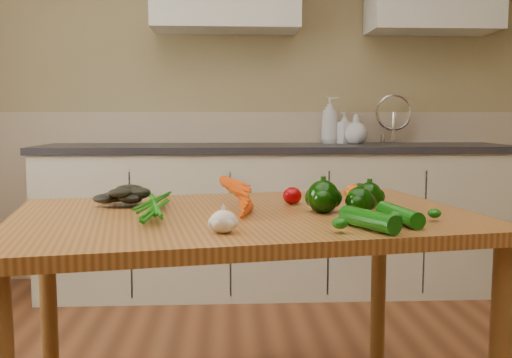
{
  "coord_description": "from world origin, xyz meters",
  "views": [
    {
      "loc": [
        -0.1,
        -1.28,
        1.07
      ],
      "look_at": [
        0.01,
        0.75,
        0.85
      ],
      "focal_mm": 40.0,
      "sensor_mm": 36.0,
      "label": 1
    }
  ],
  "objects_px": {
    "soap_bottle_a": "(330,120)",
    "tomato_b": "(321,190)",
    "pepper_b": "(369,195)",
    "leafy_greens": "(119,191)",
    "pepper_a": "(323,197)",
    "carrot_bunch": "(213,201)",
    "table": "(244,239)",
    "tomato_a": "(292,196)",
    "pepper_c": "(360,201)",
    "zucchini_b": "(369,220)",
    "soap_bottle_b": "(344,128)",
    "soap_bottle_c": "(356,129)",
    "zucchini_a": "(400,215)",
    "garlic_bulb": "(223,221)",
    "tomato_c": "(354,193)"
  },
  "relations": [
    {
      "from": "leafy_greens",
      "to": "garlic_bulb",
      "type": "xyz_separation_m",
      "value": [
        0.36,
        -0.48,
        -0.02
      ]
    },
    {
      "from": "carrot_bunch",
      "to": "tomato_c",
      "type": "height_order",
      "value": "carrot_bunch"
    },
    {
      "from": "pepper_c",
      "to": "zucchini_a",
      "type": "xyz_separation_m",
      "value": [
        0.08,
        -0.15,
        -0.02
      ]
    },
    {
      "from": "leafy_greens",
      "to": "soap_bottle_c",
      "type": "bearing_deg",
      "value": 53.8
    },
    {
      "from": "carrot_bunch",
      "to": "garlic_bulb",
      "type": "height_order",
      "value": "carrot_bunch"
    },
    {
      "from": "soap_bottle_a",
      "to": "leafy_greens",
      "type": "height_order",
      "value": "soap_bottle_a"
    },
    {
      "from": "carrot_bunch",
      "to": "tomato_c",
      "type": "relative_size",
      "value": 3.79
    },
    {
      "from": "table",
      "to": "tomato_a",
      "type": "height_order",
      "value": "tomato_a"
    },
    {
      "from": "leafy_greens",
      "to": "tomato_b",
      "type": "relative_size",
      "value": 2.82
    },
    {
      "from": "leafy_greens",
      "to": "pepper_b",
      "type": "relative_size",
      "value": 2.44
    },
    {
      "from": "pepper_c",
      "to": "zucchini_b",
      "type": "distance_m",
      "value": 0.24
    },
    {
      "from": "pepper_b",
      "to": "tomato_b",
      "type": "height_order",
      "value": "pepper_b"
    },
    {
      "from": "soap_bottle_c",
      "to": "pepper_c",
      "type": "height_order",
      "value": "soap_bottle_c"
    },
    {
      "from": "table",
      "to": "soap_bottle_c",
      "type": "bearing_deg",
      "value": 56.98
    },
    {
      "from": "carrot_bunch",
      "to": "pepper_a",
      "type": "relative_size",
      "value": 2.6
    },
    {
      "from": "soap_bottle_a",
      "to": "pepper_b",
      "type": "xyz_separation_m",
      "value": [
        -0.19,
        -1.77,
        -0.24
      ]
    },
    {
      "from": "table",
      "to": "tomato_a",
      "type": "bearing_deg",
      "value": 34.03
    },
    {
      "from": "leafy_greens",
      "to": "tomato_c",
      "type": "bearing_deg",
      "value": 2.7
    },
    {
      "from": "tomato_c",
      "to": "zucchini_a",
      "type": "xyz_separation_m",
      "value": [
        0.04,
        -0.4,
        -0.01
      ]
    },
    {
      "from": "table",
      "to": "pepper_a",
      "type": "relative_size",
      "value": 15.35
    },
    {
      "from": "tomato_b",
      "to": "table",
      "type": "bearing_deg",
      "value": -135.47
    },
    {
      "from": "pepper_a",
      "to": "tomato_c",
      "type": "height_order",
      "value": "pepper_a"
    },
    {
      "from": "table",
      "to": "tomato_b",
      "type": "distance_m",
      "value": 0.43
    },
    {
      "from": "soap_bottle_a",
      "to": "tomato_b",
      "type": "xyz_separation_m",
      "value": [
        -0.32,
        -1.57,
        -0.25
      ]
    },
    {
      "from": "carrot_bunch",
      "to": "leafy_greens",
      "type": "height_order",
      "value": "leafy_greens"
    },
    {
      "from": "pepper_b",
      "to": "tomato_c",
      "type": "height_order",
      "value": "pepper_b"
    },
    {
      "from": "zucchini_a",
      "to": "tomato_b",
      "type": "bearing_deg",
      "value": 106.54
    },
    {
      "from": "soap_bottle_b",
      "to": "zucchini_b",
      "type": "xyz_separation_m",
      "value": [
        -0.37,
        -2.13,
        -0.21
      ]
    },
    {
      "from": "soap_bottle_b",
      "to": "soap_bottle_c",
      "type": "bearing_deg",
      "value": 113.87
    },
    {
      "from": "pepper_c",
      "to": "pepper_b",
      "type": "bearing_deg",
      "value": 64.11
    },
    {
      "from": "soap_bottle_a",
      "to": "carrot_bunch",
      "type": "height_order",
      "value": "soap_bottle_a"
    },
    {
      "from": "soap_bottle_c",
      "to": "carrot_bunch",
      "type": "distance_m",
      "value": 1.97
    },
    {
      "from": "soap_bottle_c",
      "to": "soap_bottle_a",
      "type": "bearing_deg",
      "value": 67.65
    },
    {
      "from": "soap_bottle_a",
      "to": "tomato_b",
      "type": "height_order",
      "value": "soap_bottle_a"
    },
    {
      "from": "carrot_bunch",
      "to": "tomato_b",
      "type": "bearing_deg",
      "value": 24.22
    },
    {
      "from": "pepper_b",
      "to": "leafy_greens",
      "type": "bearing_deg",
      "value": 174.57
    },
    {
      "from": "soap_bottle_a",
      "to": "tomato_a",
      "type": "height_order",
      "value": "soap_bottle_a"
    },
    {
      "from": "soap_bottle_a",
      "to": "garlic_bulb",
      "type": "bearing_deg",
      "value": 170.12
    },
    {
      "from": "soap_bottle_b",
      "to": "leafy_greens",
      "type": "height_order",
      "value": "soap_bottle_b"
    },
    {
      "from": "leafy_greens",
      "to": "tomato_c",
      "type": "distance_m",
      "value": 0.82
    },
    {
      "from": "tomato_a",
      "to": "zucchini_a",
      "type": "bearing_deg",
      "value": -53.87
    },
    {
      "from": "table",
      "to": "pepper_b",
      "type": "relative_size",
      "value": 18.72
    },
    {
      "from": "table",
      "to": "tomato_b",
      "type": "height_order",
      "value": "tomato_b"
    },
    {
      "from": "pepper_a",
      "to": "tomato_c",
      "type": "bearing_deg",
      "value": 55.71
    },
    {
      "from": "pepper_a",
      "to": "zucchini_b",
      "type": "xyz_separation_m",
      "value": [
        0.08,
        -0.28,
        -0.02
      ]
    },
    {
      "from": "leafy_greens",
      "to": "pepper_a",
      "type": "relative_size",
      "value": 2.0
    },
    {
      "from": "soap_bottle_a",
      "to": "leafy_greens",
      "type": "distance_m",
      "value": 2.0
    },
    {
      "from": "pepper_b",
      "to": "tomato_b",
      "type": "distance_m",
      "value": 0.24
    },
    {
      "from": "carrot_bunch",
      "to": "soap_bottle_c",
      "type": "bearing_deg",
      "value": 54.03
    },
    {
      "from": "soap_bottle_a",
      "to": "soap_bottle_c",
      "type": "relative_size",
      "value": 1.6
    }
  ]
}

